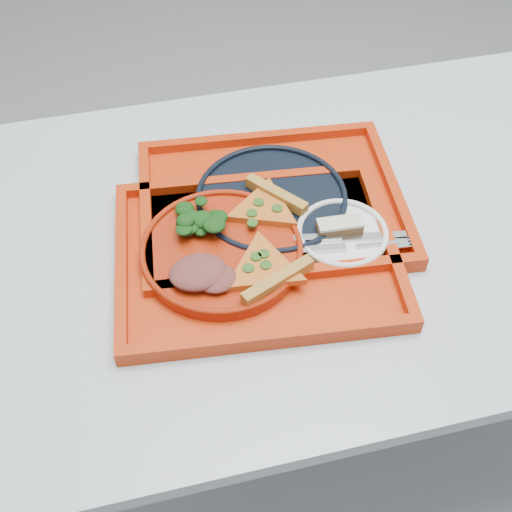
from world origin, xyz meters
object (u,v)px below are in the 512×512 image
navy_plate (271,200)px  tray_far (271,206)px  tray_main (256,257)px  dessert_bar (340,226)px  dinner_plate (222,252)px

navy_plate → tray_far: bearing=0.0°
tray_far → navy_plate: 0.01m
tray_main → dessert_bar: bearing=8.9°
navy_plate → tray_main: bearing=-116.1°
tray_main → dessert_bar: 0.15m
dinner_plate → dessert_bar: (0.20, -0.00, 0.02)m
navy_plate → dessert_bar: (0.09, -0.10, 0.02)m
navy_plate → dessert_bar: dessert_bar is taller
tray_main → dinner_plate: size_ratio=1.73×
dinner_plate → navy_plate: size_ratio=1.00×
tray_main → dinner_plate: (-0.05, 0.01, 0.02)m
tray_main → dessert_bar: (0.14, 0.01, 0.03)m
tray_far → dessert_bar: size_ratio=5.99×
tray_far → dessert_bar: (0.09, -0.10, 0.03)m
tray_far → dessert_bar: dessert_bar is taller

